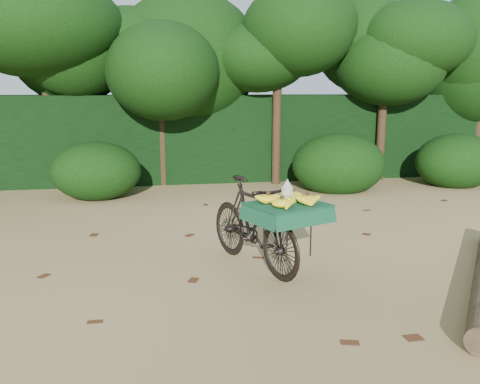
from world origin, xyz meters
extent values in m
plane|color=tan|center=(0.00, 0.00, 0.00)|extent=(80.00, 80.00, 0.00)
imported|color=black|center=(-0.99, 0.35, 0.49)|extent=(1.03, 1.68, 0.98)
cube|color=black|center=(-0.76, -0.21, 0.80)|extent=(0.49, 0.53, 0.02)
cube|color=#144C2E|center=(-0.76, -0.21, 0.82)|extent=(0.87, 0.81, 0.01)
ellipsoid|color=olive|center=(-0.70, -0.18, 0.87)|extent=(0.09, 0.08, 0.10)
ellipsoid|color=olive|center=(-0.82, -0.17, 0.87)|extent=(0.09, 0.08, 0.10)
ellipsoid|color=olive|center=(-0.78, -0.27, 0.87)|extent=(0.09, 0.08, 0.10)
cylinder|color=#EAE5C6|center=(-0.77, -0.20, 0.92)|extent=(0.11, 0.11, 0.15)
cube|color=black|center=(0.00, 6.30, 0.90)|extent=(26.00, 1.80, 1.80)
camera|label=1|loc=(-2.07, -4.84, 1.91)|focal=38.00mm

